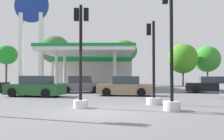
# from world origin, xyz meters

# --- Properties ---
(ground_plane) EXTENTS (90.00, 90.00, 0.00)m
(ground_plane) POSITION_xyz_m (0.00, 0.00, 0.00)
(ground_plane) COLOR slate
(ground_plane) RESTS_ON ground
(gas_station) EXTENTS (9.86, 12.71, 4.53)m
(gas_station) POSITION_xyz_m (-2.43, 21.93, 2.37)
(gas_station) COLOR beige
(gas_station) RESTS_ON ground
(station_pole_sign) EXTENTS (3.69, 0.56, 12.00)m
(station_pole_sign) POSITION_xyz_m (-8.48, 16.55, 7.55)
(station_pole_sign) COLOR white
(station_pole_sign) RESTS_ON ground
(car_0) EXTENTS (4.17, 2.41, 1.40)m
(car_0) POSITION_xyz_m (8.66, 11.72, 0.63)
(car_0) COLOR black
(car_0) RESTS_ON ground
(car_1) EXTENTS (4.31, 2.61, 1.44)m
(car_1) POSITION_xyz_m (-2.51, 11.88, 0.65)
(car_1) COLOR black
(car_1) RESTS_ON ground
(car_2) EXTENTS (4.09, 2.10, 1.41)m
(car_2) POSITION_xyz_m (1.28, 8.47, 0.64)
(car_2) COLOR black
(car_2) RESTS_ON ground
(car_3) EXTENTS (4.28, 2.47, 1.44)m
(car_3) POSITION_xyz_m (-4.99, 7.50, 0.65)
(car_3) COLOR black
(car_3) RESTS_ON ground
(traffic_signal_0) EXTENTS (0.69, 0.70, 5.10)m
(traffic_signal_0) POSITION_xyz_m (2.92, 0.40, 1.47)
(traffic_signal_0) COLOR silver
(traffic_signal_0) RESTS_ON ground
(traffic_signal_1) EXTENTS (0.76, 0.76, 4.16)m
(traffic_signal_1) POSITION_xyz_m (2.52, 2.64, 1.09)
(traffic_signal_1) COLOR silver
(traffic_signal_1) RESTS_ON ground
(traffic_signal_3) EXTENTS (0.65, 0.67, 4.58)m
(traffic_signal_3) POSITION_xyz_m (-0.90, 1.24, 1.77)
(traffic_signal_3) COLOR silver
(traffic_signal_3) RESTS_ON ground
(tree_0) EXTENTS (3.29, 3.29, 6.21)m
(tree_0) POSITION_xyz_m (-16.23, 27.84, 4.71)
(tree_0) COLOR brown
(tree_0) RESTS_ON ground
(tree_1) EXTENTS (4.75, 4.75, 7.95)m
(tree_1) POSITION_xyz_m (-9.27, 29.79, 5.74)
(tree_1) COLOR brown
(tree_1) RESTS_ON ground
(tree_2) EXTENTS (3.94, 3.94, 6.05)m
(tree_2) POSITION_xyz_m (-3.52, 28.59, 4.39)
(tree_2) COLOR brown
(tree_2) RESTS_ON ground
(tree_3) EXTENTS (4.09, 4.09, 7.19)m
(tree_3) POSITION_xyz_m (1.82, 29.71, 5.45)
(tree_3) COLOR brown
(tree_3) RESTS_ON ground
(tree_4) EXTENTS (4.50, 4.50, 6.46)m
(tree_4) POSITION_xyz_m (10.78, 28.54, 4.17)
(tree_4) COLOR brown
(tree_4) RESTS_ON ground
(tree_5) EXTENTS (4.13, 4.13, 6.33)m
(tree_5) POSITION_xyz_m (15.19, 30.51, 4.23)
(tree_5) COLOR brown
(tree_5) RESTS_ON ground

